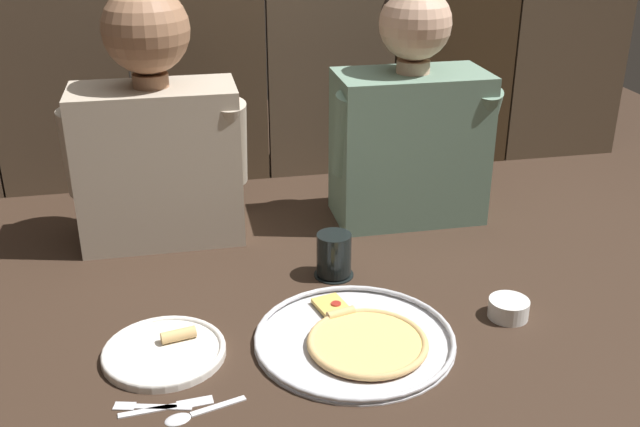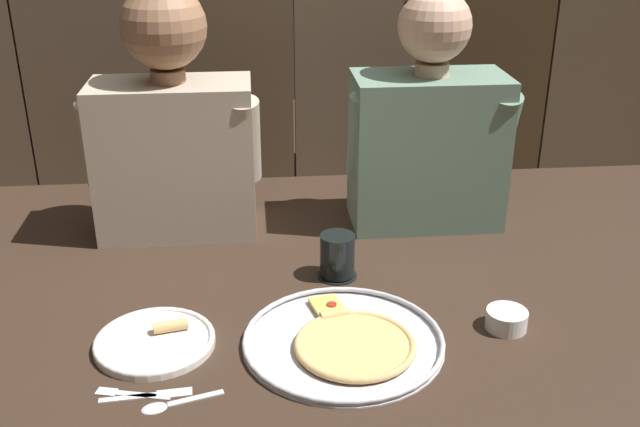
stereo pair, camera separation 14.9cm
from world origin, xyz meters
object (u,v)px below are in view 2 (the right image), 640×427
at_px(drinking_glass, 337,256).
at_px(diner_right, 429,121).
at_px(dipping_bowl, 507,318).
at_px(dinner_plate, 155,341).
at_px(diner_left, 172,118).
at_px(pizza_tray, 347,341).

bearing_deg(drinking_glass, diner_right, 47.35).
bearing_deg(dipping_bowl, diner_right, 95.70).
relative_size(drinking_glass, dipping_bowl, 1.24).
distance_m(dinner_plate, dipping_bowl, 0.67).
distance_m(dinner_plate, diner_left, 0.58).
bearing_deg(diner_right, dipping_bowl, -84.30).
distance_m(diner_left, diner_right, 0.61).
xyz_separation_m(pizza_tray, diner_left, (-0.35, 0.54, 0.28)).
xyz_separation_m(pizza_tray, drinking_glass, (0.01, 0.27, 0.04)).
bearing_deg(dinner_plate, diner_left, 89.10).
xyz_separation_m(dipping_bowl, diner_right, (-0.05, 0.51, 0.24)).
bearing_deg(drinking_glass, dipping_bowl, -37.93).
relative_size(drinking_glass, diner_left, 0.17).
bearing_deg(pizza_tray, diner_right, 63.95).
bearing_deg(dinner_plate, pizza_tray, -5.44).
height_order(pizza_tray, diner_left, diner_left).
height_order(dipping_bowl, diner_left, diner_left).
xyz_separation_m(drinking_glass, diner_right, (0.25, 0.27, 0.21)).
bearing_deg(diner_right, drinking_glass, -132.65).
bearing_deg(diner_left, pizza_tray, -57.16).
bearing_deg(drinking_glass, dinner_plate, -147.79).
distance_m(dipping_bowl, diner_left, 0.88).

